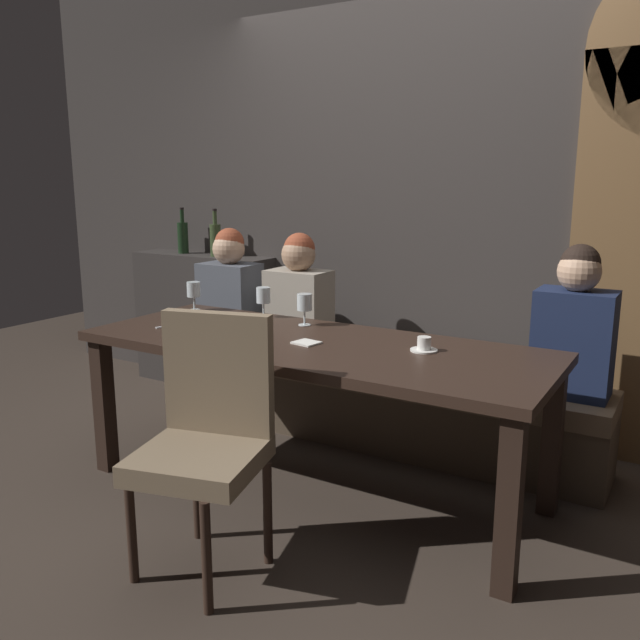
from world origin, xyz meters
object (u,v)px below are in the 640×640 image
(fork_on_table, at_px, (172,326))
(dessert_plate, at_px, (196,326))
(wine_glass_far_left, at_px, (194,291))
(wine_glass_center_back, at_px, (304,303))
(chair_near_side, at_px, (207,427))
(diner_redhead, at_px, (230,290))
(diner_far_end, at_px, (575,325))
(wine_bottle_pale_label, at_px, (215,239))
(wine_bottle_dark_red, at_px, (183,236))
(diner_bearded, at_px, (299,298))
(dining_table, at_px, (312,360))
(espresso_cup, at_px, (424,345))
(wine_glass_near_right, at_px, (263,297))
(banquette_bench, at_px, (376,403))

(fork_on_table, bearing_deg, dessert_plate, 31.14)
(wine_glass_far_left, distance_m, wine_glass_center_back, 0.75)
(chair_near_side, relative_size, diner_redhead, 1.34)
(chair_near_side, bearing_deg, diner_redhead, 125.43)
(diner_far_end, xyz_separation_m, wine_bottle_pale_label, (-2.42, 0.29, 0.28))
(diner_far_end, bearing_deg, wine_bottle_dark_red, 173.49)
(diner_bearded, xyz_separation_m, wine_glass_far_left, (-0.44, -0.42, 0.06))
(diner_redhead, distance_m, wine_glass_center_back, 0.91)
(wine_glass_center_back, bearing_deg, diner_far_end, 20.18)
(diner_bearded, distance_m, dessert_plate, 0.78)
(wine_glass_far_left, relative_size, dessert_plate, 0.86)
(dining_table, distance_m, dessert_plate, 0.65)
(diner_far_end, distance_m, espresso_cup, 0.81)
(wine_glass_center_back, height_order, dessert_plate, wine_glass_center_back)
(wine_bottle_dark_red, bearing_deg, diner_redhead, -27.00)
(wine_glass_far_left, bearing_deg, fork_on_table, -64.57)
(dining_table, bearing_deg, diner_far_end, 35.26)
(diner_far_end, bearing_deg, espresso_cup, -129.49)
(diner_redhead, bearing_deg, diner_bearded, 2.52)
(dessert_plate, relative_size, fork_on_table, 1.12)
(wine_bottle_pale_label, xyz_separation_m, wine_glass_near_right, (0.89, -0.68, -0.22))
(wine_glass_far_left, height_order, fork_on_table, wine_glass_far_left)
(banquette_bench, bearing_deg, wine_glass_far_left, -156.34)
(diner_bearded, height_order, wine_glass_near_right, diner_bearded)
(diner_far_end, bearing_deg, dessert_plate, -154.46)
(wine_glass_near_right, height_order, wine_glass_center_back, same)
(diner_redhead, bearing_deg, dining_table, -33.68)
(wine_glass_center_back, distance_m, dessert_plate, 0.56)
(wine_glass_near_right, bearing_deg, dining_table, -32.80)
(diner_bearded, relative_size, diner_far_end, 0.98)
(fork_on_table, bearing_deg, wine_glass_far_left, 136.56)
(diner_bearded, xyz_separation_m, wine_glass_center_back, (0.31, -0.43, 0.07))
(wine_glass_center_back, relative_size, dessert_plate, 0.86)
(diner_redhead, relative_size, wine_glass_far_left, 4.45)
(diner_far_end, bearing_deg, fork_on_table, -155.59)
(fork_on_table, bearing_deg, wine_bottle_dark_red, 150.78)
(wine_glass_far_left, bearing_deg, dining_table, -16.18)
(diner_far_end, distance_m, wine_glass_center_back, 1.32)
(chair_near_side, distance_m, dessert_plate, 0.92)
(wine_glass_far_left, height_order, espresso_cup, wine_glass_far_left)
(banquette_bench, distance_m, chair_near_side, 1.46)
(banquette_bench, height_order, chair_near_side, chair_near_side)
(wine_glass_near_right, bearing_deg, diner_bearded, 91.90)
(chair_near_side, xyz_separation_m, wine_glass_far_left, (-0.94, 1.00, 0.29))
(diner_bearded, bearing_deg, wine_bottle_pale_label, 160.59)
(banquette_bench, relative_size, wine_bottle_dark_red, 7.67)
(banquette_bench, height_order, espresso_cup, espresso_cup)
(diner_bearded, bearing_deg, espresso_cup, -30.12)
(dining_table, xyz_separation_m, wine_glass_far_left, (-0.96, 0.28, 0.20))
(wine_glass_far_left, bearing_deg, wine_glass_near_right, 6.25)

